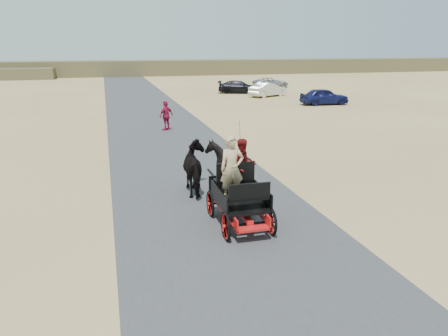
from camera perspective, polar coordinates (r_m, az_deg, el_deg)
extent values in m
plane|color=tan|center=(13.49, -1.44, -5.23)|extent=(140.00, 140.00, 0.00)
cube|color=#38383A|center=(13.49, -1.44, -5.21)|extent=(6.00, 140.00, 0.01)
cube|color=brown|center=(74.39, -13.16, 12.57)|extent=(140.00, 6.00, 2.40)
imported|color=black|center=(14.65, -3.51, -0.04)|extent=(0.91, 2.01, 1.70)
imported|color=black|center=(14.90, 0.64, 0.26)|extent=(1.37, 1.54, 1.70)
imported|color=tan|center=(11.76, 1.03, -0.08)|extent=(0.66, 0.43, 1.80)
imported|color=#660C0F|center=(12.44, 2.54, 0.25)|extent=(0.77, 0.60, 1.58)
imported|color=#9F1236|center=(25.80, -7.56, 6.78)|extent=(1.06, 0.94, 1.73)
imported|color=navy|center=(37.89, 12.96, 9.09)|extent=(4.11, 1.88, 1.37)
imported|color=silver|center=(43.13, 5.73, 10.15)|extent=(4.26, 3.11, 1.34)
imported|color=black|center=(46.01, 2.03, 10.53)|extent=(4.76, 3.09, 1.28)
imported|color=#B2B2B7|center=(52.34, 6.12, 11.02)|extent=(4.27, 2.12, 1.16)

